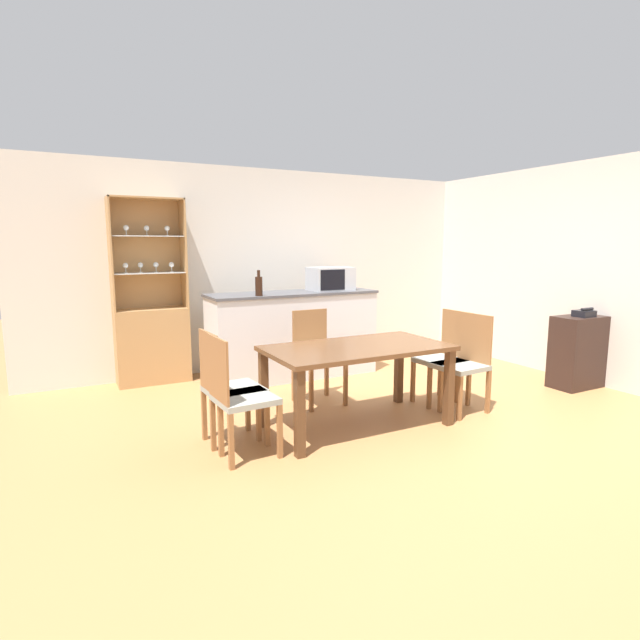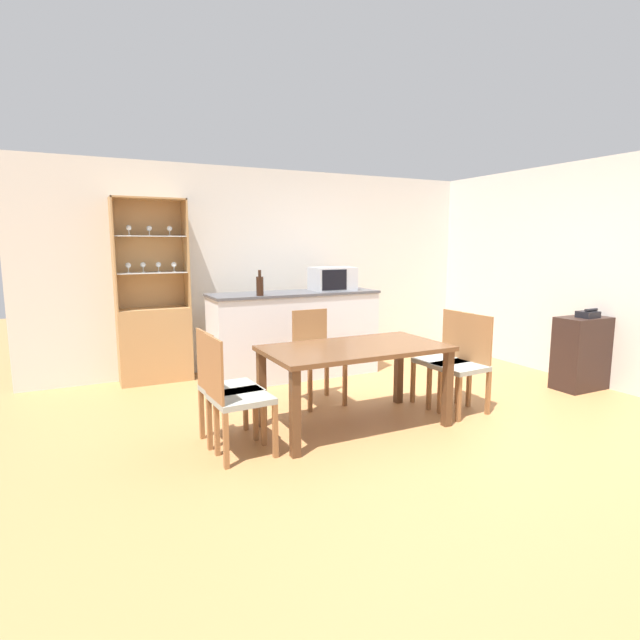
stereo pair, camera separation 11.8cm
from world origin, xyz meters
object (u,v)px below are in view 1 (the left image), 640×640
Objects in this scene: dining_chair_side_right_far at (445,358)px; dining_chair_side_left_near at (239,397)px; microwave at (331,279)px; telephone at (584,313)px; dining_table at (357,356)px; dining_chair_side_left_far at (228,388)px; dining_chair_head_far at (317,357)px; display_cabinet at (152,331)px; side_cabinet at (577,352)px; dining_chair_side_right_near at (463,363)px; wine_bottle at (259,286)px.

dining_chair_side_right_far is 1.00× the size of dining_chair_side_left_near.
dining_chair_side_left_near is at bearing -134.02° from microwave.
dining_chair_side_right_far is 1.78m from telephone.
dining_chair_side_left_far is at bearing 173.66° from dining_table.
dining_chair_head_far is 3.01m from telephone.
telephone is at bearing 161.12° from dining_chair_head_far.
dining_chair_head_far is (1.13, 0.89, 0.00)m from dining_chair_side_left_near.
dining_chair_side_right_far is 1.00× the size of dining_chair_head_far.
telephone is at bearing -3.42° from dining_table.
microwave is at bearing -14.53° from display_cabinet.
dining_table is 1.69× the size of dining_chair_head_far.
side_cabinet is (2.84, -0.89, -0.06)m from dining_chair_head_far.
dining_chair_side_right_near is at bearing 141.12° from dining_chair_head_far.
dining_chair_side_right_far is 1.00× the size of dining_chair_side_left_far.
dining_chair_head_far is (-1.13, 0.89, 0.00)m from dining_chair_side_right_near.
dining_chair_head_far is at bearing 47.60° from dining_chair_side_right_near.
dining_chair_side_right_near reaches higher than telephone.
wine_bottle is at bearing -168.07° from microwave.
telephone is (3.15, -1.73, -0.30)m from wine_bottle.
dining_chair_side_left_near is at bearing 85.92° from dining_chair_side_right_near.
telephone is (3.97, -0.04, 0.38)m from dining_chair_side_left_near.
dining_chair_side_left_near reaches higher than telephone.
dining_chair_side_right_near and dining_chair_side_left_far have the same top height.
dining_chair_head_far is 1.43m from microwave.
wine_bottle reaches higher than telephone.
dining_chair_head_far is 2.97m from side_cabinet.
dining_chair_side_left_far is 1.79m from wine_bottle.
dining_chair_side_left_near is 1.44m from dining_chair_head_far.
display_cabinet is 1.39m from wine_bottle.
dining_chair_side_right_near is 1.44m from dining_chair_head_far.
microwave is at bearing 138.06° from side_cabinet.
dining_chair_side_left_far is 1.82× the size of microwave.
dining_chair_side_right_far is 2.26m from dining_chair_side_left_far.
telephone is at bearing 86.20° from dining_chair_side_left_near.
dining_chair_head_far is (1.35, -1.55, -0.14)m from display_cabinet.
dining_table is 2.85m from side_cabinet.
dining_chair_side_right_near is 1.00× the size of dining_chair_side_left_far.
wine_bottle is 3.65m from side_cabinet.
dining_chair_side_left_near is 4.57× the size of telephone.
dining_chair_side_right_far reaches higher than dining_table.
dining_chair_side_right_far is at bearing 171.42° from side_cabinet.
dining_chair_side_left_near reaches higher than dining_table.
microwave reaches higher than dining_chair_side_left_near.
microwave is (-0.41, 1.65, 0.71)m from dining_chair_side_right_far.
dining_chair_side_left_near is at bearing -173.36° from dining_table.
display_cabinet is 3.48m from dining_chair_side_right_near.
dining_table is at bearing 177.46° from side_cabinet.
dining_chair_head_far is at bearing 161.84° from telephone.
wine_bottle is 1.39× the size of telephone.
microwave is at bearing 68.02° from dining_table.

